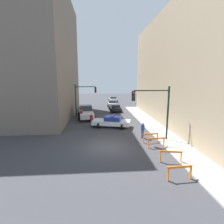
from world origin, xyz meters
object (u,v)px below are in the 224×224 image
at_px(barrier_corner, 151,136).
at_px(traffic_light_far, 82,96).
at_px(police_car, 112,121).
at_px(barrier_front, 180,170).
at_px(pedestrian_corner, 81,115).
at_px(white_truck, 86,112).
at_px(barrier_mid, 171,155).
at_px(barrier_back, 156,141).
at_px(parked_car_far, 113,99).
at_px(pedestrian_sidewalk, 143,130).
at_px(pedestrian_crossing, 91,120).
at_px(traffic_light_near, 156,105).
at_px(parked_car_near, 115,108).
at_px(parked_car_mid, 112,103).

bearing_deg(barrier_corner, traffic_light_far, 120.49).
xyz_separation_m(police_car, barrier_front, (3.13, -12.13, -0.11)).
distance_m(traffic_light_far, pedestrian_corner, 4.06).
bearing_deg(white_truck, barrier_mid, -72.68).
bearing_deg(barrier_back, parked_car_far, 91.82).
bearing_deg(pedestrian_sidewalk, white_truck, 18.68).
bearing_deg(parked_car_far, barrier_front, -90.83).
xyz_separation_m(barrier_front, barrier_corner, (0.15, 6.35, 0.00)).
relative_size(parked_car_far, pedestrian_crossing, 2.63).
height_order(pedestrian_crossing, barrier_corner, pedestrian_crossing).
bearing_deg(white_truck, parked_car_far, 66.78).
height_order(police_car, pedestrian_sidewalk, pedestrian_sidewalk).
height_order(pedestrian_sidewalk, barrier_mid, pedestrian_sidewalk).
xyz_separation_m(police_car, barrier_mid, (3.51, -9.94, -0.11)).
bearing_deg(pedestrian_sidewalk, barrier_back, 179.17).
relative_size(traffic_light_near, parked_car_near, 1.19).
height_order(traffic_light_near, pedestrian_sidewalk, traffic_light_near).
xyz_separation_m(pedestrian_sidewalk, barrier_mid, (0.68, -5.43, -0.24)).
distance_m(parked_car_mid, parked_car_far, 8.82).
xyz_separation_m(parked_car_mid, pedestrian_corner, (-5.62, -13.73, 0.19)).
bearing_deg(parked_car_near, pedestrian_sidewalk, -88.15).
bearing_deg(parked_car_far, traffic_light_near, -89.25).
relative_size(traffic_light_near, barrier_mid, 3.29).
xyz_separation_m(white_truck, barrier_mid, (7.07, -15.46, -0.29)).
bearing_deg(barrier_front, barrier_back, 86.74).
xyz_separation_m(pedestrian_corner, barrier_corner, (7.39, -9.47, -0.24)).
xyz_separation_m(pedestrian_crossing, pedestrian_corner, (-1.55, 3.17, 0.00)).
distance_m(pedestrian_crossing, pedestrian_sidewalk, 7.38).
bearing_deg(parked_car_near, pedestrian_crossing, -113.63).
xyz_separation_m(police_car, pedestrian_crossing, (-2.56, 0.53, 0.14)).
bearing_deg(barrier_back, pedestrian_crossing, 128.27).
distance_m(parked_car_far, barrier_mid, 36.16).
bearing_deg(pedestrian_sidewalk, barrier_corner, -174.50).
bearing_deg(pedestrian_sidewalk, traffic_light_far, 17.79).
bearing_deg(pedestrian_sidewalk, police_car, 18.36).
xyz_separation_m(pedestrian_crossing, barrier_corner, (5.84, -6.31, -0.24)).
height_order(pedestrian_corner, barrier_front, pedestrian_corner).
xyz_separation_m(traffic_light_near, barrier_front, (-0.73, -6.84, -2.91)).
xyz_separation_m(police_car, white_truck, (-3.55, 5.52, 0.18)).
xyz_separation_m(parked_car_far, pedestrian_sidewalk, (0.47, -30.71, 0.19)).
distance_m(traffic_light_near, pedestrian_sidewalk, 2.97).
relative_size(police_car, barrier_mid, 3.17).
distance_m(traffic_light_near, barrier_back, 3.43).
bearing_deg(barrier_back, traffic_light_near, 75.89).
distance_m(white_truck, pedestrian_sidewalk, 11.89).
height_order(parked_car_far, barrier_mid, parked_car_far).
bearing_deg(barrier_corner, traffic_light_near, 39.41).
relative_size(barrier_mid, barrier_corner, 1.00).
height_order(pedestrian_crossing, barrier_mid, pedestrian_crossing).
bearing_deg(barrier_back, barrier_corner, 96.38).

